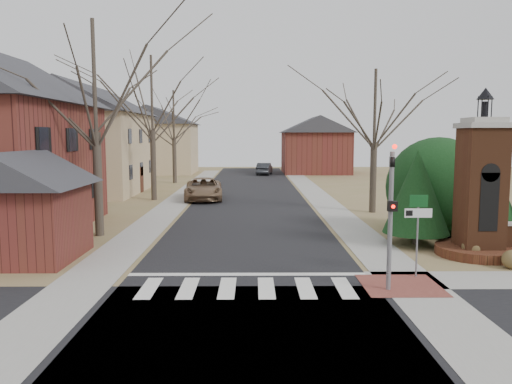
{
  "coord_description": "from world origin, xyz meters",
  "views": [
    {
      "loc": [
        0.18,
        -14.08,
        4.68
      ],
      "look_at": [
        0.32,
        6.0,
        2.39
      ],
      "focal_mm": 35.0,
      "sensor_mm": 36.0,
      "label": 1
    }
  ],
  "objects_px": {
    "sign_post": "(418,219)",
    "distant_car": "(264,169)",
    "traffic_signal_pole": "(391,206)",
    "brick_gate_monument": "(480,201)",
    "pickup_truck": "(203,189)"
  },
  "relations": [
    {
      "from": "traffic_signal_pole",
      "to": "brick_gate_monument",
      "type": "bearing_deg",
      "value": 43.24
    },
    {
      "from": "traffic_signal_pole",
      "to": "brick_gate_monument",
      "type": "height_order",
      "value": "brick_gate_monument"
    },
    {
      "from": "traffic_signal_pole",
      "to": "sign_post",
      "type": "bearing_deg",
      "value": 47.57
    },
    {
      "from": "sign_post",
      "to": "pickup_truck",
      "type": "bearing_deg",
      "value": 114.14
    },
    {
      "from": "sign_post",
      "to": "distant_car",
      "type": "relative_size",
      "value": 0.64
    },
    {
      "from": "pickup_truck",
      "to": "distant_car",
      "type": "relative_size",
      "value": 1.32
    },
    {
      "from": "traffic_signal_pole",
      "to": "pickup_truck",
      "type": "height_order",
      "value": "traffic_signal_pole"
    },
    {
      "from": "traffic_signal_pole",
      "to": "pickup_truck",
      "type": "bearing_deg",
      "value": 109.72
    },
    {
      "from": "traffic_signal_pole",
      "to": "distant_car",
      "type": "height_order",
      "value": "traffic_signal_pole"
    },
    {
      "from": "sign_post",
      "to": "pickup_truck",
      "type": "xyz_separation_m",
      "value": [
        -8.99,
        20.07,
        -1.16
      ]
    },
    {
      "from": "sign_post",
      "to": "brick_gate_monument",
      "type": "distance_m",
      "value": 4.55
    },
    {
      "from": "sign_post",
      "to": "distant_car",
      "type": "xyz_separation_m",
      "value": [
        -3.99,
        43.25,
        -1.24
      ]
    },
    {
      "from": "traffic_signal_pole",
      "to": "pickup_truck",
      "type": "xyz_separation_m",
      "value": [
        -7.7,
        21.48,
        -1.79
      ]
    },
    {
      "from": "sign_post",
      "to": "pickup_truck",
      "type": "distance_m",
      "value": 22.02
    },
    {
      "from": "sign_post",
      "to": "pickup_truck",
      "type": "relative_size",
      "value": 0.48
    }
  ]
}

